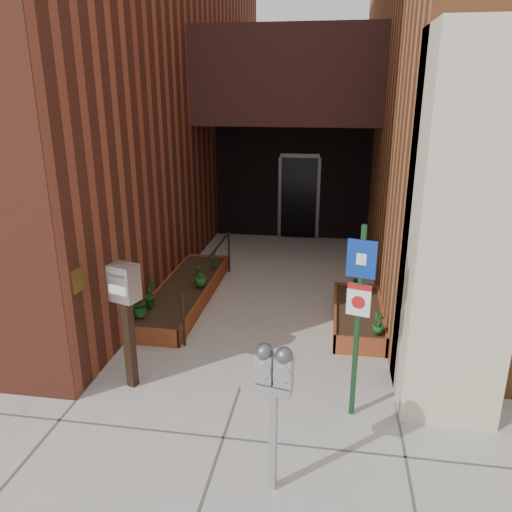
% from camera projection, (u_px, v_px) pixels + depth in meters
% --- Properties ---
extents(ground, '(80.00, 80.00, 0.00)m').
position_uv_depth(ground, '(240.00, 388.00, 6.58)').
color(ground, '#9E9991').
rests_on(ground, ground).
extents(architecture, '(20.00, 14.60, 10.00)m').
position_uv_depth(architecture, '(286.00, 33.00, 11.48)').
color(architecture, brown).
rests_on(architecture, ground).
extents(planter_left, '(0.90, 3.60, 0.30)m').
position_uv_depth(planter_left, '(185.00, 293.00, 9.29)').
color(planter_left, brown).
rests_on(planter_left, ground).
extents(planter_right, '(0.80, 2.20, 0.30)m').
position_uv_depth(planter_right, '(358.00, 316.00, 8.36)').
color(planter_right, brown).
rests_on(planter_right, ground).
extents(handrail, '(0.04, 3.34, 0.90)m').
position_uv_depth(handrail, '(210.00, 265.00, 8.98)').
color(handrail, black).
rests_on(handrail, ground).
extents(parking_meter, '(0.37, 0.20, 1.58)m').
position_uv_depth(parking_meter, '(274.00, 380.00, 4.55)').
color(parking_meter, '#A1A1A4').
rests_on(parking_meter, ground).
extents(sign_post, '(0.32, 0.12, 2.37)m').
position_uv_depth(sign_post, '(359.00, 304.00, 5.60)').
color(sign_post, '#14371A').
rests_on(sign_post, ground).
extents(payment_dropbox, '(0.40, 0.34, 1.70)m').
position_uv_depth(payment_dropbox, '(126.00, 300.00, 6.26)').
color(payment_dropbox, black).
rests_on(payment_dropbox, ground).
extents(shrub_left_a, '(0.43, 0.43, 0.38)m').
position_uv_depth(shrub_left_a, '(141.00, 305.00, 7.92)').
color(shrub_left_a, '#1B601D').
rests_on(shrub_left_a, planter_left).
extents(shrub_left_b, '(0.28, 0.28, 0.41)m').
position_uv_depth(shrub_left_b, '(150.00, 294.00, 8.29)').
color(shrub_left_b, '#1C4F16').
rests_on(shrub_left_b, planter_left).
extents(shrub_left_c, '(0.30, 0.30, 0.41)m').
position_uv_depth(shrub_left_c, '(200.00, 275.00, 9.15)').
color(shrub_left_c, '#21631C').
rests_on(shrub_left_c, planter_left).
extents(shrub_left_d, '(0.25, 0.25, 0.34)m').
position_uv_depth(shrub_left_d, '(213.00, 260.00, 10.08)').
color(shrub_left_d, '#18541A').
rests_on(shrub_left_d, planter_left).
extents(shrub_right_a, '(0.25, 0.25, 0.31)m').
position_uv_depth(shrub_right_a, '(379.00, 323.00, 7.37)').
color(shrub_right_a, '#18551A').
rests_on(shrub_right_a, planter_right).
extents(shrub_right_b, '(0.20, 0.20, 0.33)m').
position_uv_depth(shrub_right_b, '(350.00, 301.00, 8.14)').
color(shrub_right_b, '#1E5418').
rests_on(shrub_right_b, planter_right).
extents(shrub_right_c, '(0.36, 0.36, 0.30)m').
position_uv_depth(shrub_right_c, '(358.00, 279.00, 9.09)').
color(shrub_right_c, '#18541C').
rests_on(shrub_right_c, planter_right).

